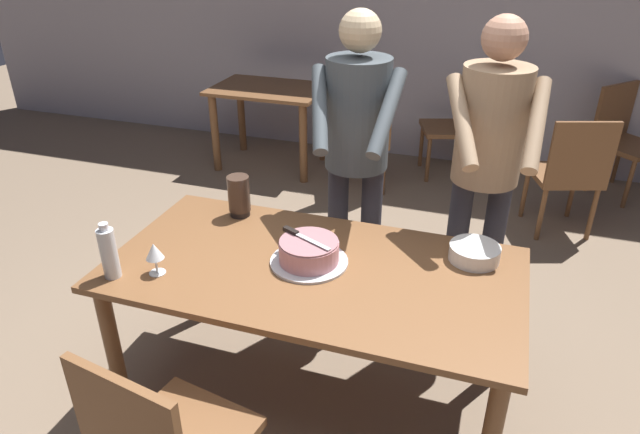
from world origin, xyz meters
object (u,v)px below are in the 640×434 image
Objects in this scene: hurricane_lamp at (239,196)px; main_dining_table at (313,286)px; background_chair_0 at (457,122)px; water_bottle at (109,252)px; background_table at (269,105)px; background_chair_2 at (623,136)px; wine_glass_near at (154,252)px; cake_on_platter at (309,253)px; background_chair_1 at (361,136)px; person_cutting_cake at (357,143)px; plate_stack at (474,253)px; cake_knife at (297,234)px; background_chair_3 at (569,171)px; person_standing_beside at (487,156)px.

main_dining_table is at bearing -33.62° from hurricane_lamp.
main_dining_table is 3.00m from background_chair_0.
main_dining_table is 0.87m from water_bottle.
background_chair_2 reaches higher than background_table.
water_bottle is at bearing -154.85° from wine_glass_near.
hurricane_lamp is 3.47m from background_chair_2.
cake_on_platter is at bearing -33.09° from hurricane_lamp.
water_bottle is 0.72m from hurricane_lamp.
background_chair_1 reaches higher than wine_glass_near.
main_dining_table is at bearing -90.14° from person_cutting_cake.
background_table is (-0.57, 2.99, -0.29)m from water_bottle.
wine_glass_near is 0.08× the size of person_cutting_cake.
background_chair_0 reaches higher than plate_stack.
cake_on_platter is 1.36× the size of water_bottle.
cake_knife is 2.45m from background_chair_3.
background_chair_1 is (0.94, -0.29, -0.09)m from background_table.
person_standing_beside is at bearing -58.11° from background_chair_1.
person_cutting_cake is at bearing 89.86° from main_dining_table.
person_standing_beside is 1.91× the size of background_chair_0.
cake_on_platter is at bearing 25.59° from water_bottle.
cake_knife is 0.28× the size of background_chair_3.
person_cutting_cake and person_standing_beside have the same top height.
main_dining_table is 2.43m from background_chair_3.
person_standing_beside is 1.91× the size of background_chair_2.
background_chair_2 is 1.00× the size of background_chair_3.
background_chair_0 reaches higher than background_table.
wine_glass_near is 0.69× the size of hurricane_lamp.
plate_stack is 0.24× the size of background_chair_1.
main_dining_table is 0.15m from cake_on_platter.
background_chair_2 is at bearing 17.99° from background_chair_1.
background_chair_2 is (2.04, 0.66, 0.00)m from background_chair_1.
background_chair_3 is at bearing -44.68° from background_chair_0.
cake_on_platter is (-0.03, 0.02, 0.15)m from main_dining_table.
background_chair_3 is (1.59, -0.25, 0.00)m from background_chair_1.
cake_knife is at bearing -34.26° from hurricane_lamp.
water_bottle reaches higher than background_chair_3.
water_bottle is at bearing -97.78° from background_chair_1.
water_bottle is 4.16m from background_chair_2.
background_chair_0 is (-0.33, 2.29, -0.58)m from person_standing_beside.
cake_on_platter is 0.34× the size of background_table.
wine_glass_near is at bearing -105.75° from background_chair_0.
background_chair_3 is (1.18, 1.45, -0.58)m from person_cutting_cake.
water_bottle is (-1.42, -0.61, 0.08)m from plate_stack.
cake_on_platter is 0.20× the size of person_cutting_cake.
background_chair_1 is (0.21, 2.62, -0.36)m from wine_glass_near.
person_standing_beside is 2.38m from background_chair_0.
person_standing_beside reaches higher than background_chair_3.
plate_stack is (0.74, 0.22, -0.08)m from cake_knife.
water_bottle is 2.75m from background_chair_1.
background_table is at bearing 167.91° from background_chair_3.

